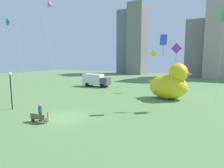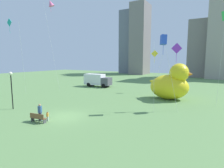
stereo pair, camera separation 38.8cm
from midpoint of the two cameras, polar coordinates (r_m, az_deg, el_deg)
name	(u,v)px [view 2 (the right image)]	position (r m, az deg, el deg)	size (l,w,h in m)	color
ground_plane	(65,117)	(20.64, -13.87, -9.74)	(140.00, 140.00, 0.00)	#5E874C
park_bench	(38,118)	(19.44, -21.45, -9.66)	(1.74, 0.66, 0.90)	brown
person_adult	(40,111)	(19.86, -20.87, -7.90)	(0.41, 0.41, 1.69)	#38476B
person_child	(47,116)	(19.54, -18.79, -9.31)	(0.23, 0.23, 0.95)	silver
giant_inflatable_duck	(171,84)	(29.67, 18.08, -0.02)	(6.67, 4.28, 5.53)	yellow
lamppost	(11,82)	(25.42, -28.35, 0.47)	(0.41, 0.41, 4.60)	black
box_truck	(97,80)	(41.82, -4.32, 1.17)	(6.30, 2.79, 2.85)	white
city_skyline	(203,36)	(75.49, 26.54, 13.24)	(63.08, 19.18, 32.90)	slate
kite_purple	(176,50)	(23.68, 19.77, 9.75)	(1.75, 1.44, 8.04)	silver
kite_blue	(163,40)	(22.48, 16.11, 12.91)	(1.70, 1.77, 8.92)	silver
kite_pink	(51,3)	(40.67, -18.16, 22.60)	(2.55, 2.56, 17.63)	silver
kite_teal	(11,26)	(35.13, -28.61, 15.46)	(2.90, 2.32, 12.66)	silver
kite_yellow	(155,55)	(35.57, 13.43, 8.74)	(2.05, 1.58, 7.82)	silver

